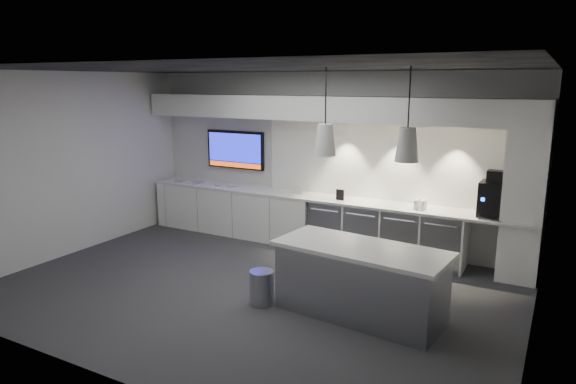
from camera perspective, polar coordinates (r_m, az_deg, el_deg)
The scene contains 28 objects.
floor at distance 7.28m, azimuth -4.09°, elevation -10.75°, with size 7.00×7.00×0.00m, color #323134.
ceiling at distance 6.71m, azimuth -4.49°, elevation 13.56°, with size 7.00×7.00×0.00m, color black.
wall_back at distance 9.01m, azimuth 4.38°, elevation 3.63°, with size 7.00×7.00×0.00m, color silver.
wall_front at distance 4.99m, azimuth -20.07°, elevation -4.10°, with size 7.00×7.00×0.00m, color silver.
wall_left at distance 9.20m, azimuth -22.96°, elevation 2.87°, with size 7.00×7.00×0.00m, color silver.
wall_right at distance 5.79m, azimuth 26.31°, elevation -2.44°, with size 7.00×7.00×0.00m, color silver.
back_counter at distance 8.83m, azimuth 3.44°, elevation -0.62°, with size 6.80×0.65×0.04m, color silver.
left_base_cabinets at distance 9.79m, azimuth -5.90°, elevation -2.10°, with size 3.30×0.63×0.86m, color white.
fridge_unit_a at distance 8.85m, azimuth 4.87°, elevation -3.67°, with size 0.60×0.61×0.85m, color #92959A.
fridge_unit_b at distance 8.62m, azimuth 8.71°, elevation -4.18°, with size 0.60×0.61×0.85m, color #92959A.
fridge_unit_c at distance 8.44m, azimuth 12.74°, elevation -4.71°, with size 0.60×0.61×0.85m, color #92959A.
fridge_unit_d at distance 8.31m, azimuth 16.94°, elevation -5.23°, with size 0.60×0.61×0.85m, color #92959A.
backsplash at distance 8.57m, azimuth 11.67°, elevation 3.31°, with size 4.60×0.03×1.30m, color white.
soffit at distance 8.65m, azimuth 3.64°, elevation 9.28°, with size 6.90×0.60×0.40m, color white.
column at distance 7.99m, azimuth 24.80°, elevation -0.03°, with size 0.55×0.55×2.60m, color white.
wall_tv at distance 9.88m, azimuth -5.87°, elevation 4.71°, with size 1.25×0.07×0.72m.
island at distance 6.42m, azimuth 8.01°, elevation -9.77°, with size 2.17×1.11×0.89m.
bin at distance 6.77m, azimuth -2.95°, elevation -10.53°, with size 0.32×0.32×0.45m, color #92959A.
coffee_machine at distance 8.05m, azimuth 21.82°, elevation -0.58°, with size 0.38×0.55×0.68m.
sign_black at distance 8.57m, azimuth 5.80°, elevation -0.31°, with size 0.14×0.02×0.18m, color black.
sign_white at distance 8.94m, azimuth 1.13°, elevation 0.15°, with size 0.18×0.02×0.14m, color silver.
cup_cluster at distance 8.16m, azimuth 14.48°, elevation -1.37°, with size 0.18×0.18×0.16m, color silver, non-canonical shape.
tray_a at distance 10.35m, azimuth -11.86°, elevation 1.22°, with size 0.16×0.16×0.03m, color #9E9E9E.
tray_b at distance 10.11m, azimuth -9.96°, elevation 1.04°, with size 0.16×0.16×0.03m, color #9E9E9E.
tray_c at distance 9.80m, azimuth -7.52°, elevation 0.77°, with size 0.16×0.16×0.03m, color #9E9E9E.
tray_d at distance 9.69m, azimuth -6.16°, elevation 0.67°, with size 0.16×0.16×0.03m, color #9E9E9E.
pendant_left at distance 6.19m, azimuth 4.15°, elevation 5.83°, with size 0.27×0.27×1.08m.
pendant_right at distance 5.85m, azimuth 13.09°, elevation 5.18°, with size 0.27×0.27×1.08m.
Camera 1 is at (3.65, -5.63, 2.84)m, focal length 32.00 mm.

